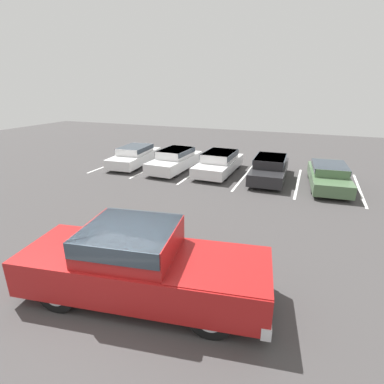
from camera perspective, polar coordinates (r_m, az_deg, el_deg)
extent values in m
plane|color=#423F3F|center=(7.67, -13.83, -20.60)|extent=(60.00, 60.00, 0.00)
cube|color=white|center=(20.80, -14.48, 5.43)|extent=(0.12, 5.48, 0.01)
cube|color=white|center=(19.25, -7.39, 4.78)|extent=(0.12, 5.48, 0.01)
cube|color=white|center=(18.05, 0.77, 3.94)|extent=(0.12, 5.48, 0.01)
cube|color=white|center=(17.26, 9.86, 2.91)|extent=(0.12, 5.48, 0.01)
cube|color=white|center=(16.94, 19.53, 1.73)|extent=(0.12, 5.48, 0.01)
cube|color=white|center=(17.12, 29.26, 0.49)|extent=(0.12, 5.48, 0.01)
cube|color=#A51919|center=(7.45, -9.12, -14.64)|extent=(6.11, 2.96, 0.89)
cube|color=#A51919|center=(7.15, -11.67, -9.05)|extent=(2.38, 2.19, 0.67)
cube|color=#2D3842|center=(7.08, -11.76, -7.97)|extent=(2.35, 2.25, 0.37)
cube|color=#A51919|center=(6.84, 5.70, -13.88)|extent=(2.45, 2.28, 0.13)
cube|color=silver|center=(7.25, 13.86, -19.31)|extent=(0.53, 2.09, 0.28)
cylinder|color=black|center=(7.90, 5.66, -14.55)|extent=(0.95, 0.47, 0.91)
cylinder|color=#ADADB2|center=(7.90, 5.66, -14.55)|extent=(0.55, 0.42, 0.50)
cylinder|color=black|center=(6.60, 3.69, -22.59)|extent=(0.95, 0.47, 0.91)
cylinder|color=#ADADB2|center=(6.60, 3.69, -22.59)|extent=(0.55, 0.42, 0.50)
cylinder|color=black|center=(8.92, -17.80, -11.18)|extent=(0.95, 0.47, 0.91)
cylinder|color=#ADADB2|center=(8.92, -17.80, -11.18)|extent=(0.55, 0.42, 0.50)
cylinder|color=black|center=(7.79, -24.09, -17.01)|extent=(0.95, 0.47, 0.91)
cylinder|color=#ADADB2|center=(7.79, -24.09, -17.01)|extent=(0.55, 0.42, 0.50)
cube|color=silver|center=(19.87, -10.82, 6.42)|extent=(2.08, 4.73, 0.59)
cube|color=silver|center=(19.85, -10.79, 7.94)|extent=(1.69, 2.51, 0.45)
cube|color=#2D3842|center=(19.83, -10.81, 8.19)|extent=(1.76, 2.47, 0.27)
cylinder|color=black|center=(18.43, -10.66, 4.90)|extent=(0.25, 0.62, 0.61)
cylinder|color=#ADADB2|center=(18.43, -10.66, 4.90)|extent=(0.24, 0.35, 0.33)
cylinder|color=black|center=(19.15, -14.60, 5.16)|extent=(0.25, 0.62, 0.61)
cylinder|color=#ADADB2|center=(19.15, -14.60, 5.16)|extent=(0.24, 0.35, 0.33)
cylinder|color=black|center=(20.76, -7.27, 6.73)|extent=(0.25, 0.62, 0.61)
cylinder|color=#ADADB2|center=(20.76, -7.27, 6.73)|extent=(0.24, 0.35, 0.33)
cylinder|color=black|center=(21.40, -10.91, 6.92)|extent=(0.25, 0.62, 0.61)
cylinder|color=#ADADB2|center=(21.40, -10.91, 6.92)|extent=(0.24, 0.35, 0.33)
cube|color=silver|center=(18.31, -3.24, 5.69)|extent=(1.88, 4.58, 0.63)
cube|color=silver|center=(18.26, -3.14, 7.44)|extent=(1.59, 2.41, 0.47)
cube|color=#2D3842|center=(18.24, -3.14, 7.73)|extent=(1.66, 2.36, 0.28)
cylinder|color=black|center=(16.91, -3.08, 3.88)|extent=(0.25, 0.61, 0.60)
cylinder|color=#ADADB2|center=(16.91, -3.08, 3.88)|extent=(0.25, 0.34, 0.33)
cylinder|color=black|center=(17.59, -7.28, 4.37)|extent=(0.25, 0.61, 0.60)
cylinder|color=#ADADB2|center=(17.59, -7.28, 4.37)|extent=(0.25, 0.34, 0.33)
cylinder|color=black|center=(19.19, 0.50, 5.82)|extent=(0.25, 0.61, 0.60)
cylinder|color=#ADADB2|center=(19.19, 0.50, 5.82)|extent=(0.25, 0.34, 0.33)
cylinder|color=black|center=(19.80, -3.35, 6.22)|extent=(0.25, 0.61, 0.60)
cylinder|color=#ADADB2|center=(19.80, -3.35, 6.22)|extent=(0.25, 0.34, 0.33)
cube|color=silver|center=(17.72, 5.15, 5.10)|extent=(1.88, 4.63, 0.57)
cube|color=silver|center=(17.68, 5.29, 6.84)|extent=(1.63, 2.42, 0.50)
cube|color=#2D3842|center=(17.65, 5.30, 7.15)|extent=(1.70, 2.37, 0.30)
cylinder|color=black|center=(16.30, 6.31, 3.26)|extent=(0.22, 0.64, 0.64)
cylinder|color=#ADADB2|center=(16.30, 6.31, 3.26)|extent=(0.23, 0.36, 0.35)
cylinder|color=black|center=(16.79, 1.18, 3.86)|extent=(0.22, 0.64, 0.64)
cylinder|color=#ADADB2|center=(16.79, 1.18, 3.86)|extent=(0.23, 0.36, 0.35)
cylinder|color=black|center=(18.79, 8.67, 5.35)|extent=(0.22, 0.64, 0.64)
cylinder|color=#ADADB2|center=(18.79, 8.67, 5.35)|extent=(0.23, 0.36, 0.35)
cylinder|color=black|center=(19.22, 4.13, 5.84)|extent=(0.22, 0.64, 0.64)
cylinder|color=#ADADB2|center=(19.22, 4.13, 5.84)|extent=(0.23, 0.36, 0.35)
cube|color=#232326|center=(16.94, 14.50, 3.94)|extent=(1.86, 4.65, 0.60)
cube|color=#232326|center=(16.90, 14.69, 5.75)|extent=(1.59, 2.43, 0.47)
cube|color=#2D3842|center=(16.88, 14.72, 6.06)|extent=(1.65, 2.39, 0.28)
cylinder|color=black|center=(15.66, 16.60, 1.88)|extent=(0.23, 0.66, 0.66)
cylinder|color=#ADADB2|center=(15.66, 16.60, 1.88)|extent=(0.23, 0.37, 0.36)
cylinder|color=black|center=(15.80, 11.24, 2.49)|extent=(0.23, 0.66, 0.66)
cylinder|color=#ADADB2|center=(15.80, 11.24, 2.49)|extent=(0.23, 0.37, 0.36)
cylinder|color=black|center=(18.22, 17.25, 4.27)|extent=(0.23, 0.66, 0.66)
cylinder|color=#ADADB2|center=(18.22, 17.25, 4.27)|extent=(0.23, 0.37, 0.36)
cylinder|color=black|center=(18.34, 12.63, 4.78)|extent=(0.23, 0.66, 0.66)
cylinder|color=#ADADB2|center=(18.34, 12.63, 4.78)|extent=(0.23, 0.37, 0.36)
cube|color=#4C6B47|center=(16.68, 24.52, 2.45)|extent=(2.10, 4.73, 0.57)
cube|color=#4C6B47|center=(16.64, 24.72, 4.14)|extent=(1.71, 2.51, 0.41)
cube|color=#2D3842|center=(16.62, 24.76, 4.41)|extent=(1.78, 2.47, 0.24)
cylinder|color=black|center=(15.58, 27.68, 0.29)|extent=(0.26, 0.66, 0.64)
cylinder|color=#ADADB2|center=(15.58, 27.68, 0.29)|extent=(0.25, 0.37, 0.35)
cylinder|color=black|center=(15.35, 22.24, 0.84)|extent=(0.26, 0.66, 0.64)
cylinder|color=#ADADB2|center=(15.35, 22.24, 0.84)|extent=(0.25, 0.37, 0.35)
cylinder|color=black|center=(18.10, 26.33, 2.96)|extent=(0.26, 0.66, 0.64)
cylinder|color=#ADADB2|center=(18.10, 26.33, 2.96)|extent=(0.25, 0.37, 0.35)
cylinder|color=black|center=(17.91, 21.65, 3.47)|extent=(0.26, 0.66, 0.64)
cylinder|color=#ADADB2|center=(17.91, 21.65, 3.47)|extent=(0.25, 0.37, 0.35)
cube|color=black|center=(11.12, -22.39, -7.93)|extent=(0.52, 0.52, 0.03)
cone|color=orange|center=(11.03, -22.54, -6.95)|extent=(0.40, 0.40, 0.45)
cube|color=#B7B2A8|center=(21.17, 2.93, 6.46)|extent=(1.62, 0.20, 0.14)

